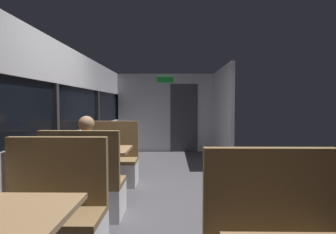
{
  "coord_description": "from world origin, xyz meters",
  "views": [
    {
      "loc": [
        0.19,
        -3.72,
        1.41
      ],
      "look_at": [
        0.09,
        3.62,
        1.05
      ],
      "focal_mm": 28.55,
      "sensor_mm": 36.0,
      "label": 1
    }
  ],
  "objects_px": {
    "bench_mid_window_facing_entry": "(110,165)",
    "seated_passenger": "(86,173)",
    "dining_table_mid_window": "(99,155)",
    "coffee_cup_primary": "(90,147)",
    "bench_mid_window_facing_end": "(85,191)",
    "bench_near_window_facing_entry": "(51,225)"
  },
  "relations": [
    {
      "from": "bench_mid_window_facing_entry",
      "to": "seated_passenger",
      "type": "bearing_deg",
      "value": -90.0
    },
    {
      "from": "dining_table_mid_window",
      "to": "coffee_cup_primary",
      "type": "bearing_deg",
      "value": -120.78
    },
    {
      "from": "seated_passenger",
      "to": "bench_mid_window_facing_entry",
      "type": "bearing_deg",
      "value": 90.0
    },
    {
      "from": "bench_mid_window_facing_entry",
      "to": "seated_passenger",
      "type": "height_order",
      "value": "seated_passenger"
    },
    {
      "from": "bench_mid_window_facing_end",
      "to": "seated_passenger",
      "type": "bearing_deg",
      "value": 90.0
    },
    {
      "from": "bench_mid_window_facing_end",
      "to": "bench_mid_window_facing_entry",
      "type": "xyz_separation_m",
      "value": [
        0.0,
        1.4,
        0.0
      ]
    },
    {
      "from": "coffee_cup_primary",
      "to": "bench_mid_window_facing_entry",
      "type": "bearing_deg",
      "value": 83.82
    },
    {
      "from": "dining_table_mid_window",
      "to": "seated_passenger",
      "type": "bearing_deg",
      "value": -90.0
    },
    {
      "from": "dining_table_mid_window",
      "to": "bench_mid_window_facing_end",
      "type": "distance_m",
      "value": 0.77
    },
    {
      "from": "bench_mid_window_facing_entry",
      "to": "dining_table_mid_window",
      "type": "bearing_deg",
      "value": -90.0
    },
    {
      "from": "dining_table_mid_window",
      "to": "coffee_cup_primary",
      "type": "relative_size",
      "value": 10.0
    },
    {
      "from": "bench_mid_window_facing_entry",
      "to": "coffee_cup_primary",
      "type": "distance_m",
      "value": 0.97
    },
    {
      "from": "bench_mid_window_facing_end",
      "to": "coffee_cup_primary",
      "type": "height_order",
      "value": "bench_mid_window_facing_end"
    },
    {
      "from": "bench_near_window_facing_entry",
      "to": "seated_passenger",
      "type": "bearing_deg",
      "value": 90.0
    },
    {
      "from": "dining_table_mid_window",
      "to": "bench_mid_window_facing_end",
      "type": "bearing_deg",
      "value": -90.0
    },
    {
      "from": "bench_mid_window_facing_entry",
      "to": "bench_mid_window_facing_end",
      "type": "bearing_deg",
      "value": -90.0
    },
    {
      "from": "bench_near_window_facing_entry",
      "to": "seated_passenger",
      "type": "xyz_separation_m",
      "value": [
        0.0,
        1.01,
        0.21
      ]
    },
    {
      "from": "bench_near_window_facing_entry",
      "to": "dining_table_mid_window",
      "type": "relative_size",
      "value": 1.22
    },
    {
      "from": "bench_near_window_facing_entry",
      "to": "bench_mid_window_facing_entry",
      "type": "distance_m",
      "value": 2.33
    },
    {
      "from": "dining_table_mid_window",
      "to": "bench_mid_window_facing_entry",
      "type": "height_order",
      "value": "bench_mid_window_facing_entry"
    },
    {
      "from": "seated_passenger",
      "to": "coffee_cup_primary",
      "type": "xyz_separation_m",
      "value": [
        -0.09,
        0.47,
        0.25
      ]
    },
    {
      "from": "dining_table_mid_window",
      "to": "coffee_cup_primary",
      "type": "distance_m",
      "value": 0.23
    }
  ]
}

